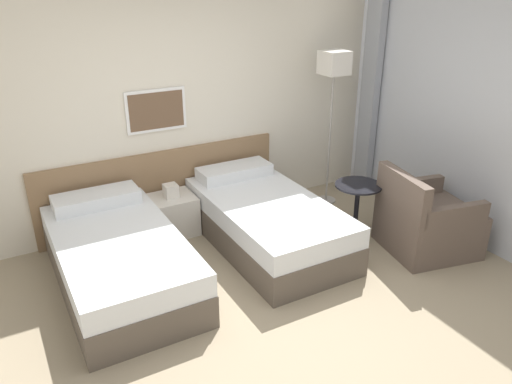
% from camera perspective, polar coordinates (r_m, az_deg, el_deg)
% --- Properties ---
extents(ground_plane, '(16.00, 16.00, 0.00)m').
position_cam_1_polar(ground_plane, '(4.20, 3.03, -14.67)').
color(ground_plane, gray).
extents(wall_headboard, '(10.00, 0.10, 2.70)m').
position_cam_1_polar(wall_headboard, '(5.44, -9.40, 9.54)').
color(wall_headboard, beige).
rests_on(wall_headboard, ground_plane).
extents(bed_near_door, '(1.03, 1.94, 0.63)m').
position_cam_1_polar(bed_near_door, '(4.67, -15.36, -7.39)').
color(bed_near_door, brown).
rests_on(bed_near_door, ground_plane).
extents(bed_near_window, '(1.03, 1.94, 0.63)m').
position_cam_1_polar(bed_near_window, '(5.15, 1.19, -3.33)').
color(bed_near_window, brown).
rests_on(bed_near_window, ground_plane).
extents(nightstand, '(0.48, 0.43, 0.57)m').
position_cam_1_polar(nightstand, '(5.46, -9.51, -2.51)').
color(nightstand, beige).
rests_on(nightstand, ground_plane).
extents(floor_lamp, '(0.28, 0.28, 1.82)m').
position_cam_1_polar(floor_lamp, '(5.82, 8.87, 13.31)').
color(floor_lamp, '#9E9993').
rests_on(floor_lamp, ground_plane).
extents(side_table, '(0.49, 0.49, 0.61)m').
position_cam_1_polar(side_table, '(5.32, 11.48, -0.95)').
color(side_table, black).
rests_on(side_table, ground_plane).
extents(armchair, '(0.96, 0.93, 0.87)m').
position_cam_1_polar(armchair, '(5.32, 18.89, -3.45)').
color(armchair, brown).
rests_on(armchair, ground_plane).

